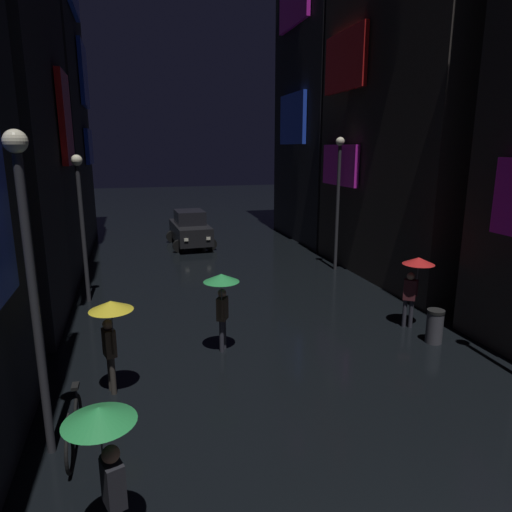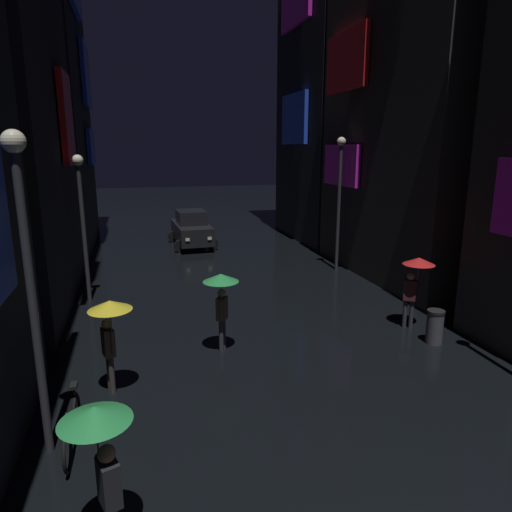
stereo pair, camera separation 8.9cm
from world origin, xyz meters
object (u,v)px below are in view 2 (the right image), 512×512
car_distant (192,229)px  trash_bin (435,327)px  pedestrian_foreground_left_yellow (110,321)px  pedestrian_near_crossing_green (221,290)px  pedestrian_midstreet_centre_red (416,273)px  pedestrian_midstreet_left_green (100,441)px  streetlamp_left_near (28,262)px  streetlamp_left_far (82,210)px  bicycle_parked_at_storefront (72,429)px  streetlamp_right_far (339,189)px

car_distant → trash_bin: (4.73, -14.25, -0.46)m
pedestrian_foreground_left_yellow → car_distant: 15.17m
pedestrian_near_crossing_green → pedestrian_midstreet_centre_red: 5.70m
pedestrian_midstreet_left_green → pedestrian_near_crossing_green: 6.12m
pedestrian_foreground_left_yellow → streetlamp_left_near: bearing=-121.6°
pedestrian_midstreet_left_green → trash_bin: pedestrian_midstreet_left_green is taller
pedestrian_foreground_left_yellow → streetlamp_left_far: 6.86m
bicycle_parked_at_storefront → streetlamp_right_far: streetlamp_right_far is taller
pedestrian_midstreet_left_green → trash_bin: size_ratio=2.28×
pedestrian_midstreet_left_green → pedestrian_near_crossing_green: same height
pedestrian_midstreet_centre_red → streetlamp_right_far: size_ratio=0.38×
car_distant → streetlamp_right_far: (5.43, -6.50, 2.56)m
pedestrian_foreground_left_yellow → pedestrian_near_crossing_green: bearing=28.3°
pedestrian_midstreet_centre_red → bicycle_parked_at_storefront: bearing=-159.5°
bicycle_parked_at_storefront → pedestrian_midstreet_centre_red: bearing=20.5°
bicycle_parked_at_storefront → streetlamp_right_far: bearing=46.1°
car_distant → streetlamp_right_far: size_ratio=0.75×
streetlamp_left_far → streetlamp_right_far: bearing=9.1°
pedestrian_midstreet_centre_red → streetlamp_left_far: (-9.35, 5.03, 1.47)m
pedestrian_midstreet_centre_red → car_distant: pedestrian_midstreet_centre_red is taller
bicycle_parked_at_storefront → streetlamp_left_near: (-0.40, 0.05, 3.01)m
pedestrian_midstreet_left_green → pedestrian_midstreet_centre_red: size_ratio=1.00×
pedestrian_midstreet_left_green → trash_bin: (8.20, 4.64, -1.20)m
pedestrian_near_crossing_green → streetlamp_right_far: bearing=47.1°
streetlamp_left_far → pedestrian_midstreet_left_green: bearing=-84.2°
streetlamp_right_far → streetlamp_left_near: 14.09m
pedestrian_midstreet_centre_red → streetlamp_left_near: (-9.35, -3.29, 1.73)m
streetlamp_left_far → streetlamp_left_near: (0.00, -8.31, 0.27)m
pedestrian_midstreet_left_green → streetlamp_right_far: bearing=54.3°
car_distant → trash_bin: 15.02m
pedestrian_foreground_left_yellow → streetlamp_left_far: (-1.04, 6.62, 1.47)m
pedestrian_near_crossing_green → streetlamp_left_far: bearing=125.1°
car_distant → trash_bin: size_ratio=4.52×
pedestrian_near_crossing_green → streetlamp_right_far: size_ratio=0.38×
bicycle_parked_at_storefront → car_distant: car_distant is taller
pedestrian_midstreet_centre_red → streetlamp_left_near: streetlamp_left_near is taller
trash_bin → bicycle_parked_at_storefront: bearing=-165.9°
pedestrian_near_crossing_green → car_distant: 13.37m
streetlamp_left_near → trash_bin: streetlamp_left_near is taller
pedestrian_near_crossing_green → trash_bin: 5.84m
bicycle_parked_at_storefront → streetlamp_left_near: size_ratio=0.34×
car_distant → streetlamp_right_far: 8.85m
streetlamp_right_far → pedestrian_near_crossing_green: bearing=-132.9°
streetlamp_right_far → streetlamp_left_near: size_ratio=1.03×
pedestrian_near_crossing_green → bicycle_parked_at_storefront: (-3.26, -3.16, -1.28)m
trash_bin → streetlamp_left_near: bearing=-166.8°
bicycle_parked_at_storefront → streetlamp_left_near: bearing=172.5°
pedestrian_foreground_left_yellow → streetlamp_right_far: size_ratio=0.38×
trash_bin → pedestrian_foreground_left_yellow: bearing=-176.6°
trash_bin → streetlamp_left_far: bearing=146.6°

